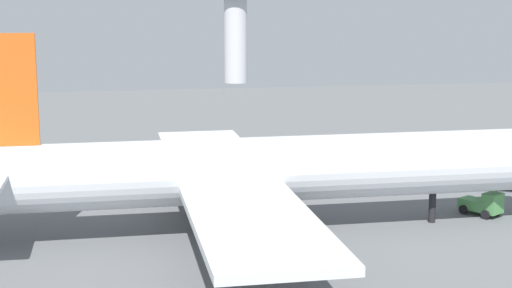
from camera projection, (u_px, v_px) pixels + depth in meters
ground_plane at (256, 232)px, 73.36m from camera, size 243.42×243.42×0.00m
cargo_airplane at (253, 171)px, 72.23m from camera, size 60.86×52.00×18.85m
maintenance_van at (508, 180)px, 89.22m from camera, size 5.04×3.87×2.22m
pushback_tractor at (483, 204)px, 78.82m from camera, size 3.85×4.65×2.52m
control_tower at (236, 21)px, 204.47m from camera, size 11.62×11.62×26.78m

